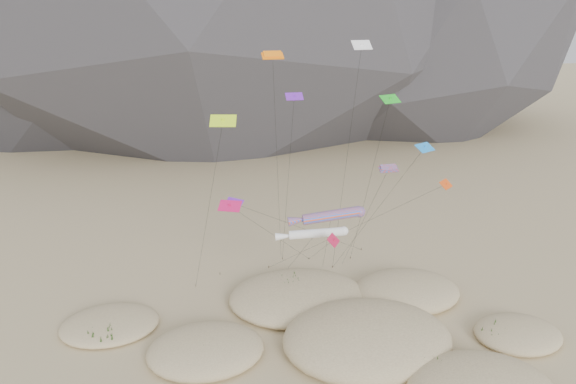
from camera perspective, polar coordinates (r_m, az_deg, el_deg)
The scene contains 9 objects.
ground at distance 54.89m, azimuth 5.68°, elevation -18.24°, with size 500.00×500.00×0.00m, color #CCB789.
dunes at distance 56.98m, azimuth 4.42°, elevation -15.77°, with size 50.92×35.52×4.23m.
dune_grass at distance 57.21m, azimuth 2.92°, elevation -15.44°, with size 41.79×29.50×1.53m.
kite_stakes at distance 74.88m, azimuth 0.40°, elevation -7.33°, with size 23.63×5.57×0.30m.
rainbow_tube_kite at distance 57.68m, azimuth 4.16°, elevation -2.44°, with size 8.13×13.60×13.10m.
white_tube_kite at distance 56.30m, azimuth 2.59°, elevation -4.25°, with size 7.26×15.90×11.74m.
orange_parafoil at distance 60.43m, azimuth -1.56°, elevation 13.33°, with size 4.22×10.49×28.20m.
multi_parafoil at distance 58.23m, azimuth 10.09°, elevation 2.19°, with size 1.99×13.78×17.34m.
delta_kites at distance 57.91m, azimuth 3.48°, elevation 4.27°, with size 27.20×22.15×29.12m.
Camera 1 is at (-15.18, -41.37, 32.72)m, focal length 35.00 mm.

